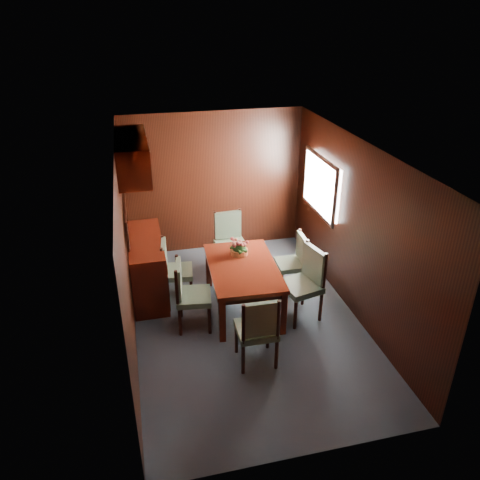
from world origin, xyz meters
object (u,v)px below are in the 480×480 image
object	(u,v)px
dining_table	(243,272)
chair_right_near	(306,279)
chair_left_near	(188,291)
sideboard	(147,266)
chair_head	(258,328)
flower_centerpiece	(239,246)

from	to	relation	value
dining_table	chair_right_near	xyz separation A→B (m)	(0.79, -0.36, -0.01)
dining_table	chair_right_near	distance (m)	0.87
chair_left_near	chair_right_near	distance (m)	1.59
dining_table	chair_right_near	world-z (taller)	chair_right_near
sideboard	dining_table	distance (m)	1.46
chair_left_near	chair_head	bearing A→B (deg)	43.83
dining_table	sideboard	bearing A→B (deg)	153.68
chair_left_near	flower_centerpiece	bearing A→B (deg)	132.74
chair_right_near	chair_head	xyz separation A→B (m)	(-0.90, -0.83, -0.04)
sideboard	chair_left_near	distance (m)	1.06
sideboard	flower_centerpiece	size ratio (longest dim) A/B	5.16
sideboard	chair_right_near	size ratio (longest dim) A/B	1.34
dining_table	flower_centerpiece	bearing A→B (deg)	87.93
flower_centerpiece	chair_left_near	bearing A→B (deg)	-145.30
flower_centerpiece	dining_table	bearing A→B (deg)	-94.80
sideboard	flower_centerpiece	distance (m)	1.40
chair_right_near	chair_head	world-z (taller)	chair_right_near
sideboard	chair_head	bearing A→B (deg)	-58.56
dining_table	chair_head	world-z (taller)	chair_head
sideboard	chair_right_near	distance (m)	2.33
chair_right_near	flower_centerpiece	bearing A→B (deg)	33.96
chair_left_near	chair_right_near	bearing A→B (deg)	93.48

